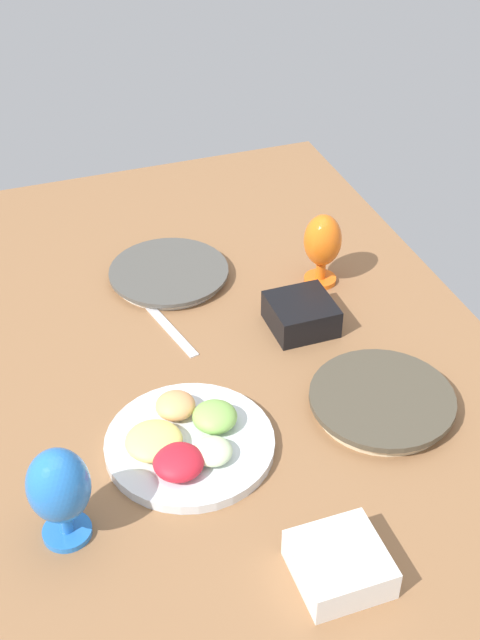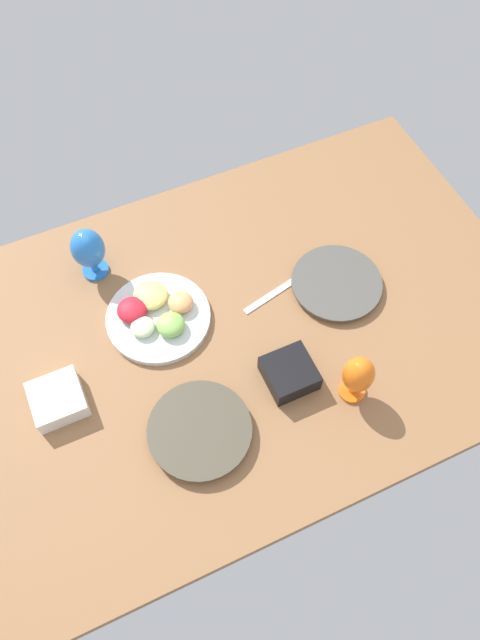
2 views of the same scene
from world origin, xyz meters
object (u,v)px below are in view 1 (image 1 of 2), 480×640
(fruit_platter, at_px, (187,440))
(square_bowl_white, at_px, (340,563))
(dinner_plate_right, at_px, (169,273))
(dinner_plate_left, at_px, (382,402))
(square_bowl_black, at_px, (301,313))
(hurricane_glass_blue, at_px, (59,488))
(hurricane_glass_orange, at_px, (323,243))

(fruit_platter, xyz_separation_m, square_bowl_white, (-0.30, -0.13, 0.01))
(dinner_plate_right, xyz_separation_m, square_bowl_white, (-0.78, -0.02, 0.02))
(dinner_plate_right, relative_size, square_bowl_white, 2.01)
(dinner_plate_left, xyz_separation_m, square_bowl_black, (0.26, 0.04, 0.02))
(fruit_platter, xyz_separation_m, square_bowl_black, (0.24, -0.30, 0.01))
(hurricane_glass_blue, bearing_deg, hurricane_glass_orange, -52.46)
(dinner_plate_right, height_order, fruit_platter, fruit_platter)
(hurricane_glass_orange, bearing_deg, dinner_plate_left, 171.78)
(square_bowl_black, relative_size, square_bowl_white, 0.96)
(dinner_plate_left, height_order, fruit_platter, fruit_platter)
(square_bowl_black, height_order, square_bowl_white, square_bowl_black)
(dinner_plate_left, distance_m, square_bowl_black, 0.26)
(dinner_plate_left, xyz_separation_m, hurricane_glass_orange, (0.38, -0.06, 0.08))
(square_bowl_black, xyz_separation_m, square_bowl_white, (-0.54, 0.17, -0.00))
(fruit_platter, height_order, square_bowl_black, square_bowl_black)
(dinner_plate_left, distance_m, hurricane_glass_blue, 0.57)
(fruit_platter, distance_m, hurricane_glass_orange, 0.54)
(hurricane_glass_orange, height_order, hurricane_glass_blue, hurricane_glass_blue)
(dinner_plate_left, relative_size, dinner_plate_right, 1.00)
(dinner_plate_left, xyz_separation_m, fruit_platter, (0.02, 0.34, 0.01))
(dinner_plate_left, relative_size, hurricane_glass_blue, 1.52)
(dinner_plate_left, height_order, square_bowl_black, square_bowl_black)
(fruit_platter, height_order, hurricane_glass_orange, hurricane_glass_orange)
(hurricane_glass_blue, xyz_separation_m, square_bowl_white, (-0.20, -0.34, -0.07))
(square_bowl_black, bearing_deg, dinner_plate_right, 38.64)
(hurricane_glass_orange, relative_size, square_bowl_white, 1.27)
(dinner_plate_left, distance_m, hurricane_glass_orange, 0.39)
(hurricane_glass_orange, relative_size, square_bowl_black, 1.31)
(dinner_plate_right, bearing_deg, dinner_plate_left, -154.81)
(fruit_platter, relative_size, square_bowl_white, 2.24)
(square_bowl_black, distance_m, square_bowl_white, 0.57)
(dinner_plate_left, xyz_separation_m, square_bowl_white, (-0.28, 0.21, 0.01))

